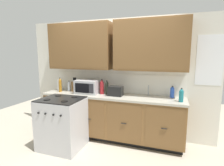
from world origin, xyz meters
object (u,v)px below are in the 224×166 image
(microwave, at_px, (88,87))
(bottle_clear, at_px, (69,86))
(stove_range, at_px, (62,123))
(bottle_red, at_px, (102,87))
(paper_towel_roll, at_px, (60,84))
(bottle_amber, at_px, (60,85))
(knife_block, at_px, (75,86))
(bottle_teal, at_px, (181,95))
(bottle_blue, at_px, (172,92))
(toaster, at_px, (116,91))
(bottle_dark, at_px, (107,88))

(microwave, bearing_deg, bottle_clear, 170.69)
(microwave, bearing_deg, stove_range, -109.58)
(bottle_red, height_order, bottle_clear, bottle_red)
(microwave, distance_m, paper_towel_roll, 0.77)
(bottle_amber, distance_m, bottle_red, 0.95)
(knife_block, bearing_deg, bottle_teal, -5.32)
(microwave, relative_size, bottle_clear, 2.09)
(bottle_teal, xyz_separation_m, bottle_red, (-1.52, 0.14, 0.03))
(bottle_amber, bearing_deg, bottle_blue, 5.48)
(microwave, height_order, bottle_red, bottle_red)
(knife_block, bearing_deg, bottle_red, -5.84)
(bottle_teal, xyz_separation_m, bottle_clear, (-2.34, 0.20, -0.01))
(paper_towel_roll, xyz_separation_m, bottle_red, (1.08, -0.09, 0.02))
(stove_range, xyz_separation_m, paper_towel_roll, (-0.54, 0.74, 0.59))
(microwave, relative_size, bottle_blue, 2.15)
(bottle_teal, relative_size, bottle_red, 0.78)
(toaster, relative_size, bottle_teal, 1.17)
(paper_towel_roll, relative_size, bottle_blue, 1.17)
(knife_block, xyz_separation_m, bottle_red, (0.66, -0.07, 0.03))
(bottle_teal, distance_m, bottle_clear, 2.35)
(microwave, height_order, bottle_blue, microwave)
(knife_block, bearing_deg, bottle_amber, -150.71)
(paper_towel_roll, distance_m, bottle_dark, 1.19)
(bottle_blue, relative_size, bottle_red, 0.73)
(bottle_amber, relative_size, bottle_blue, 1.40)
(paper_towel_roll, bearing_deg, bottle_teal, -4.87)
(stove_range, bearing_deg, bottle_red, 50.76)
(stove_range, height_order, bottle_clear, bottle_clear)
(microwave, relative_size, bottle_teal, 2.00)
(toaster, distance_m, bottle_red, 0.33)
(bottle_blue, bearing_deg, microwave, -174.80)
(microwave, bearing_deg, knife_block, 166.38)
(microwave, relative_size, knife_block, 1.55)
(bottle_dark, bearing_deg, bottle_blue, 6.02)
(microwave, xyz_separation_m, knife_block, (-0.36, 0.09, -0.02))
(bottle_amber, distance_m, bottle_clear, 0.20)
(bottle_amber, xyz_separation_m, bottle_blue, (2.31, 0.22, -0.04))
(knife_block, bearing_deg, paper_towel_roll, 177.52)
(stove_range, distance_m, bottle_dark, 1.09)
(bottle_dark, bearing_deg, bottle_clear, 176.06)
(bottle_amber, height_order, bottle_dark, bottle_amber)
(bottle_red, bearing_deg, bottle_amber, -174.69)
(toaster, bearing_deg, knife_block, 172.45)
(paper_towel_roll, bearing_deg, knife_block, -2.48)
(knife_block, bearing_deg, bottle_dark, -4.93)
(bottle_amber, bearing_deg, knife_block, 29.29)
(stove_range, bearing_deg, bottle_amber, 125.66)
(bottle_blue, distance_m, bottle_clear, 2.19)
(knife_block, distance_m, bottle_clear, 0.15)
(knife_block, height_order, bottle_dark, knife_block)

